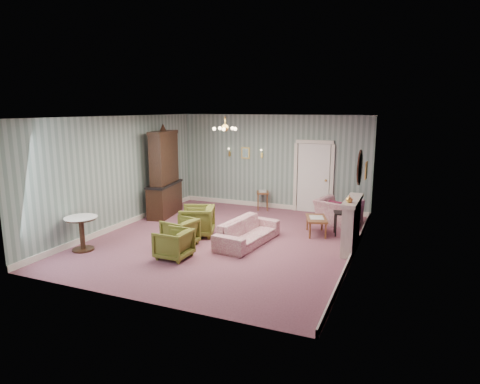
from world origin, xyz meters
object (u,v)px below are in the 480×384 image
at_px(dresser, 164,171).
at_px(sofa_chintz, 248,228).
at_px(side_table_black, 342,224).
at_px(pedestal_table, 82,234).
at_px(olive_chair_a, 174,242).
at_px(coffee_table, 316,226).
at_px(wingback_chair, 338,208).
at_px(olive_chair_c, 197,220).
at_px(fireplace, 351,224).
at_px(olive_chair_b, 180,231).

bearing_deg(dresser, sofa_chintz, -35.22).
relative_size(side_table_black, pedestal_table, 0.77).
xyz_separation_m(olive_chair_a, coffee_table, (2.38, 2.80, -0.12)).
xyz_separation_m(wingback_chair, coffee_table, (-0.35, -1.09, -0.25)).
bearing_deg(olive_chair_c, coffee_table, 94.14).
bearing_deg(olive_chair_a, dresser, -142.86).
relative_size(olive_chair_a, pedestal_table, 0.89).
xyz_separation_m(sofa_chintz, fireplace, (2.26, 0.48, 0.20)).
bearing_deg(coffee_table, olive_chair_a, -130.37).
bearing_deg(pedestal_table, wingback_chair, 41.35).
relative_size(sofa_chintz, fireplace, 1.38).
distance_m(olive_chair_c, coffee_table, 2.96).
relative_size(dresser, side_table_black, 4.44).
height_order(olive_chair_a, olive_chair_c, olive_chair_c).
relative_size(olive_chair_c, wingback_chair, 0.76).
bearing_deg(olive_chair_a, pedestal_table, -78.56).
distance_m(olive_chair_a, sofa_chintz, 1.83).
bearing_deg(wingback_chair, side_table_black, 125.19).
distance_m(sofa_chintz, dresser, 3.66).
xyz_separation_m(sofa_chintz, dresser, (-3.21, 1.50, 0.93)).
distance_m(sofa_chintz, fireplace, 2.32).
height_order(olive_chair_a, dresser, dresser).
height_order(olive_chair_c, coffee_table, olive_chair_c).
distance_m(olive_chair_c, pedestal_table, 2.66).
height_order(olive_chair_b, wingback_chair, wingback_chair).
relative_size(olive_chair_a, olive_chair_b, 0.99).
xyz_separation_m(dresser, fireplace, (5.47, -1.02, -0.72)).
distance_m(olive_chair_b, sofa_chintz, 1.55).
bearing_deg(sofa_chintz, pedestal_table, 127.60).
bearing_deg(olive_chair_c, fireplace, 75.70).
distance_m(olive_chair_b, pedestal_table, 2.14).
relative_size(olive_chair_b, olive_chair_c, 0.85).
relative_size(olive_chair_c, dresser, 0.31).
relative_size(olive_chair_a, coffee_table, 0.80).
height_order(coffee_table, pedestal_table, pedestal_table).
xyz_separation_m(olive_chair_b, side_table_black, (3.28, 2.21, -0.05)).
height_order(olive_chair_b, side_table_black, olive_chair_b).
distance_m(olive_chair_c, dresser, 2.48).
distance_m(olive_chair_a, wingback_chair, 4.76).
xyz_separation_m(olive_chair_a, fireplace, (3.34, 1.97, 0.24)).
bearing_deg(coffee_table, pedestal_table, -144.79).
xyz_separation_m(olive_chair_b, dresser, (-1.83, 2.21, 0.96)).
bearing_deg(olive_chair_c, side_table_black, 92.71).
xyz_separation_m(wingback_chair, fireplace, (0.61, -1.93, 0.11)).
bearing_deg(wingback_chair, olive_chair_a, 75.11).
bearing_deg(olive_chair_b, sofa_chintz, 127.11).
bearing_deg(wingback_chair, olive_chair_b, 65.99).
distance_m(olive_chair_c, wingback_chair, 3.82).
bearing_deg(side_table_black, dresser, 179.95).
bearing_deg(coffee_table, dresser, 177.74).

